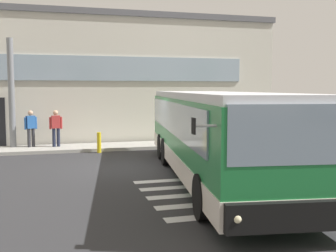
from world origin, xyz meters
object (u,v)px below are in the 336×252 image
(bus_main_foreground, at_px, (214,136))
(passenger_by_doorway, at_px, (56,126))
(passenger_near_column, at_px, (31,126))
(entry_support_column, at_px, (11,93))
(safety_bollard_yellow, at_px, (99,143))

(bus_main_foreground, xyz_separation_m, passenger_by_doorway, (-4.75, 7.51, -0.26))
(bus_main_foreground, distance_m, passenger_near_column, 9.71)
(entry_support_column, relative_size, passenger_near_column, 2.94)
(entry_support_column, distance_m, bus_main_foreground, 10.43)
(bus_main_foreground, xyz_separation_m, safety_bollard_yellow, (-2.93, 6.14, -0.89))
(passenger_near_column, bearing_deg, passenger_by_doorway, -11.39)
(passenger_by_doorway, relative_size, safety_bollard_yellow, 1.86)
(bus_main_foreground, bearing_deg, passenger_near_column, 127.16)
(bus_main_foreground, relative_size, safety_bollard_yellow, 13.01)
(passenger_by_doorway, bearing_deg, safety_bollard_yellow, -37.15)
(bus_main_foreground, xyz_separation_m, passenger_near_column, (-5.87, 7.74, -0.22))
(entry_support_column, relative_size, bus_main_foreground, 0.42)
(bus_main_foreground, distance_m, passenger_by_doorway, 8.89)
(passenger_by_doorway, bearing_deg, entry_support_column, 167.50)
(bus_main_foreground, bearing_deg, passenger_by_doorway, 122.29)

